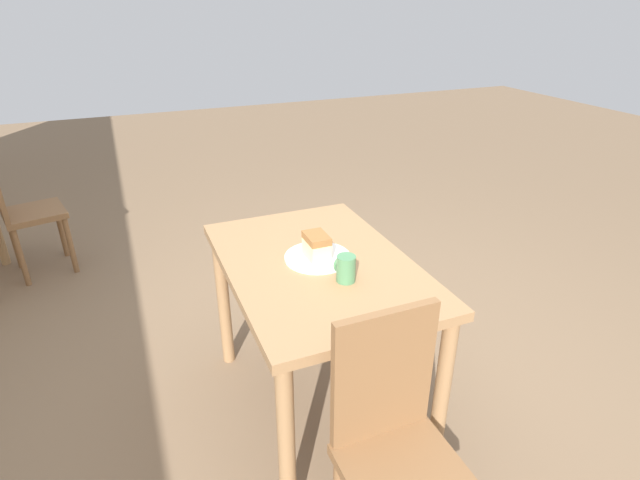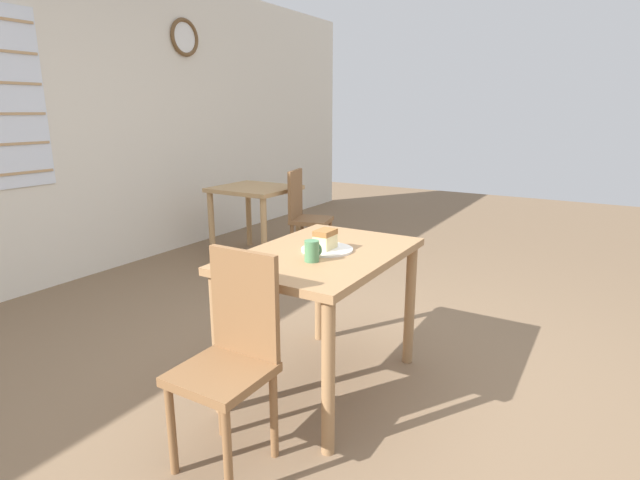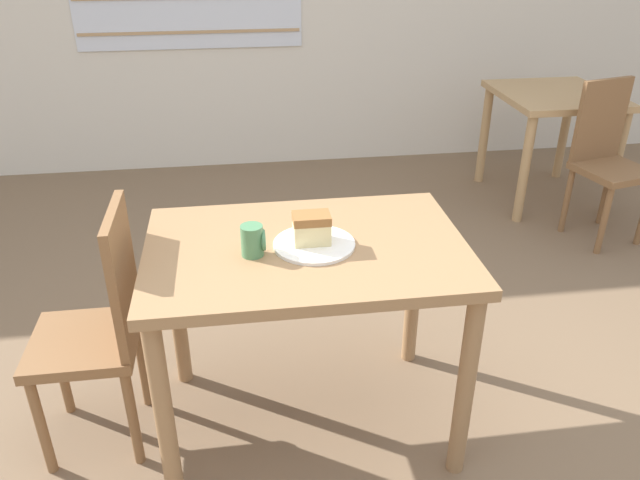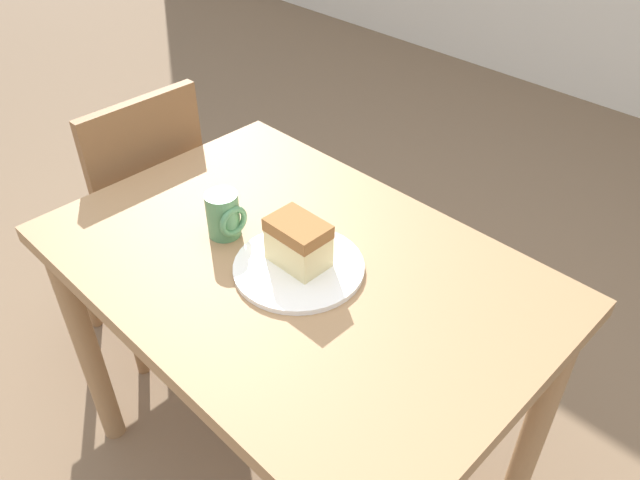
# 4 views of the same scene
# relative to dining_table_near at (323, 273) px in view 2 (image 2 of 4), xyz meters

# --- Properties ---
(ground_plane) EXTENTS (14.00, 14.00, 0.00)m
(ground_plane) POSITION_rel_dining_table_near_xyz_m (0.09, -0.18, -0.65)
(ground_plane) COLOR #7A6047
(wall_back) EXTENTS (10.00, 0.10, 2.80)m
(wall_back) POSITION_rel_dining_table_near_xyz_m (0.09, 2.85, 0.75)
(wall_back) COLOR silver
(wall_back) RESTS_ON ground_plane
(dining_table_near) EXTENTS (1.07, 0.72, 0.77)m
(dining_table_near) POSITION_rel_dining_table_near_xyz_m (0.00, 0.00, 0.00)
(dining_table_near) COLOR #9E754C
(dining_table_near) RESTS_ON ground_plane
(dining_table_far) EXTENTS (0.70, 0.77, 0.73)m
(dining_table_far) POSITION_rel_dining_table_near_xyz_m (1.84, 1.89, -0.06)
(dining_table_far) COLOR tan
(dining_table_far) RESTS_ON ground_plane
(chair_near_window) EXTENTS (0.36, 0.36, 0.92)m
(chair_near_window) POSITION_rel_dining_table_near_xyz_m (-0.71, 0.03, -0.16)
(chair_near_window) COLOR brown
(chair_near_window) RESTS_ON ground_plane
(chair_far_corner) EXTENTS (0.44, 0.44, 0.92)m
(chair_far_corner) POSITION_rel_dining_table_near_xyz_m (1.91, 1.33, -0.16)
(chair_far_corner) COLOR brown
(chair_far_corner) RESTS_ON ground_plane
(plate) EXTENTS (0.27, 0.27, 0.01)m
(plate) POSITION_rel_dining_table_near_xyz_m (0.03, -0.01, 0.12)
(plate) COLOR white
(plate) RESTS_ON dining_table_near
(cake_slice) EXTENTS (0.12, 0.08, 0.10)m
(cake_slice) POSITION_rel_dining_table_near_xyz_m (0.02, -0.00, 0.18)
(cake_slice) COLOR beige
(cake_slice) RESTS_ON plate
(coffee_mug) EXTENTS (0.08, 0.07, 0.10)m
(coffee_mug) POSITION_rel_dining_table_near_xyz_m (-0.17, -0.04, 0.17)
(coffee_mug) COLOR #4C8456
(coffee_mug) RESTS_ON dining_table_near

